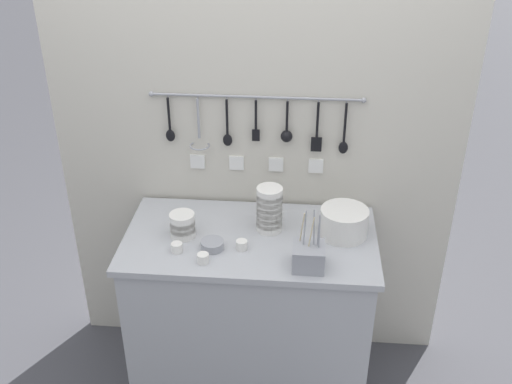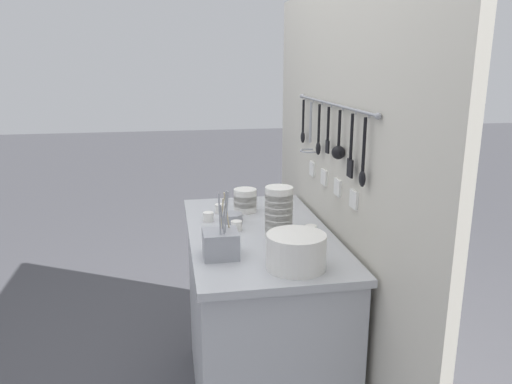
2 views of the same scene
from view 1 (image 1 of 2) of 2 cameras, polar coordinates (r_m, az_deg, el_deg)
The scene contains 12 objects.
ground_plane at distance 3.30m, azimuth -0.47°, elevation -17.30°, with size 20.00×20.00×0.00m, color #424247.
counter at distance 2.98m, azimuth -0.51°, elevation -11.42°, with size 1.14×0.62×0.89m.
back_wall at distance 2.96m, azimuth 0.06°, elevation 0.75°, with size 1.94×0.11×1.95m.
bowl_stack_short_front at distance 2.71m, azimuth 1.28°, elevation -1.65°, with size 0.12×0.12×0.22m.
bowl_stack_back_corner at distance 2.71m, azimuth -7.02°, elevation -3.14°, with size 0.11×0.11×0.12m.
plate_stack at distance 2.73m, azimuth 8.37°, elevation -2.87°, with size 0.22×0.22×0.13m.
steel_mixing_bowl at distance 2.63m, azimuth -4.18°, elevation -5.03°, with size 0.10×0.10×0.04m.
cutlery_caddy at distance 2.51m, azimuth 5.02°, elevation -6.08°, with size 0.13×0.13×0.26m.
cup_front_left at distance 2.62m, azimuth -1.38°, elevation -5.07°, with size 0.05×0.05×0.04m.
cup_back_right at distance 2.87m, azimuth 1.57°, elevation -1.69°, with size 0.05×0.05×0.04m.
cup_beside_plates at distance 2.55m, azimuth -5.07°, elevation -6.31°, with size 0.05×0.05×0.04m.
cup_front_right at distance 2.63m, azimuth -7.54°, elevation -5.27°, with size 0.05×0.05×0.04m.
Camera 1 is at (0.22, -2.24, 2.41)m, focal length 42.00 mm.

